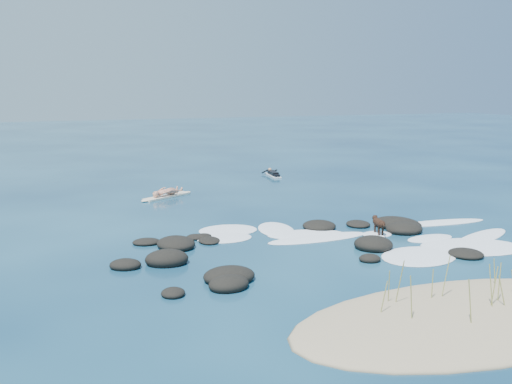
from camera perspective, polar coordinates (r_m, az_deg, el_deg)
name	(u,v)px	position (r m, az deg, el deg)	size (l,w,h in m)	color
ground	(307,234)	(20.63, 5.08, -4.24)	(160.00, 160.00, 0.00)	#0A2642
sand_dune	(470,318)	(14.20, 20.59, -11.73)	(9.00, 4.40, 0.60)	#9E8966
dune_grass	(460,289)	(14.13, 19.72, -9.08)	(3.90, 1.91, 1.18)	olive
reef_rocks	(302,244)	(19.01, 4.63, -5.16)	(12.01, 6.36, 0.57)	black
breaking_foam	(368,238)	(20.36, 11.16, -4.57)	(11.64, 7.68, 0.12)	white
standing_surfer_rig	(166,183)	(27.68, -8.94, 0.94)	(2.91, 1.90, 1.83)	#F6E4C5
paddling_surfer_rig	(273,174)	(34.17, 1.71, 1.83)	(1.01, 2.29, 0.40)	white
dog	(378,223)	(20.84, 12.15, -3.02)	(0.41, 1.06, 0.68)	black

